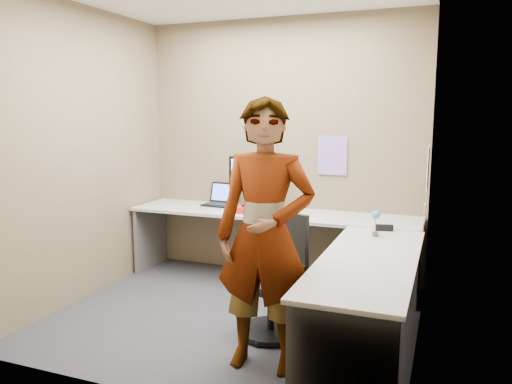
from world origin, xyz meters
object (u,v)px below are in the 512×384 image
at_px(desk, 295,244).
at_px(monitor, 255,177).
at_px(office_chair, 276,286).
at_px(person, 265,236).

xyz_separation_m(desk, monitor, (-0.59, 0.53, 0.50)).
height_order(monitor, office_chair, monitor).
height_order(monitor, person, person).
bearing_deg(desk, monitor, 138.09).
bearing_deg(office_chair, desk, 114.31).
relative_size(monitor, person, 0.29).
height_order(office_chair, person, person).
relative_size(monitor, office_chair, 0.56).
bearing_deg(person, office_chair, 96.65).
xyz_separation_m(office_chair, person, (0.10, -0.52, 0.53)).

